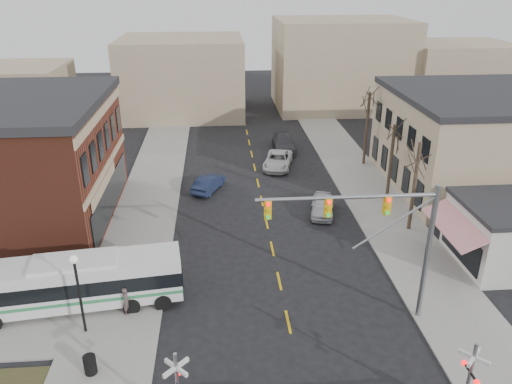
% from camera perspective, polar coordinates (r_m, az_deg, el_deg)
% --- Properties ---
extents(ground, '(160.00, 160.00, 0.00)m').
position_cam_1_polar(ground, '(26.95, 4.30, -17.21)').
color(ground, black).
rests_on(ground, ground).
extents(sidewalk_west, '(5.00, 60.00, 0.12)m').
position_cam_1_polar(sidewalk_west, '(44.17, -11.94, -0.28)').
color(sidewalk_west, gray).
rests_on(sidewalk_west, ground).
extents(sidewalk_east, '(5.00, 60.00, 0.12)m').
position_cam_1_polar(sidewalk_east, '(45.67, 12.40, 0.49)').
color(sidewalk_east, gray).
rests_on(sidewalk_east, ground).
extents(tan_building, '(20.30, 15.30, 8.50)m').
position_cam_1_polar(tan_building, '(49.38, 26.93, 5.39)').
color(tan_building, tan).
rests_on(tan_building, ground).
extents(tree_east_a, '(0.28, 0.28, 6.75)m').
position_cam_1_polar(tree_east_a, '(37.77, 17.63, 0.56)').
color(tree_east_a, '#382B21').
rests_on(tree_east_a, sidewalk_east).
extents(tree_east_b, '(0.28, 0.28, 6.30)m').
position_cam_1_polar(tree_east_b, '(43.16, 15.15, 3.42)').
color(tree_east_b, '#382B21').
rests_on(tree_east_b, sidewalk_east).
extents(tree_east_c, '(0.28, 0.28, 7.20)m').
position_cam_1_polar(tree_east_c, '(50.29, 12.52, 7.08)').
color(tree_east_c, '#382B21').
rests_on(tree_east_c, sidewalk_east).
extents(transit_bus, '(11.84, 3.95, 2.99)m').
position_cam_1_polar(transit_bus, '(30.25, -19.74, -9.64)').
color(transit_bus, silver).
rests_on(transit_bus, ground).
extents(traffic_signal_mast, '(9.28, 0.30, 8.00)m').
position_cam_1_polar(traffic_signal_mast, '(26.32, 14.25, -4.03)').
color(traffic_signal_mast, gray).
rests_on(traffic_signal_mast, ground).
extents(rr_crossing_east, '(5.60, 1.36, 4.00)m').
position_cam_1_polar(rr_crossing_east, '(23.81, 22.13, -19.56)').
color(rr_crossing_east, gray).
rests_on(rr_crossing_east, ground).
extents(street_lamp, '(0.44, 0.44, 4.66)m').
position_cam_1_polar(street_lamp, '(27.24, -19.79, -9.31)').
color(street_lamp, black).
rests_on(street_lamp, sidewalk_west).
extents(trash_bin, '(0.60, 0.60, 0.97)m').
position_cam_1_polar(trash_bin, '(26.24, -18.43, -18.21)').
color(trash_bin, black).
rests_on(trash_bin, sidewalk_west).
extents(car_a, '(2.66, 4.58, 1.47)m').
position_cam_1_polar(car_a, '(39.98, 7.60, -1.52)').
color(car_a, '#B0B1B5').
rests_on(car_a, ground).
extents(car_b, '(3.11, 4.53, 1.41)m').
position_cam_1_polar(car_b, '(44.11, -5.44, 1.03)').
color(car_b, '#171F39').
rests_on(car_b, ground).
extents(car_c, '(3.72, 5.79, 1.49)m').
position_cam_1_polar(car_c, '(49.28, 2.52, 3.63)').
color(car_c, silver).
rests_on(car_c, ground).
extents(car_d, '(2.23, 5.45, 1.58)m').
position_cam_1_polar(car_d, '(54.29, 3.20, 5.59)').
color(car_d, '#3D3C41').
rests_on(car_d, ground).
extents(pedestrian_near, '(0.51, 0.67, 1.67)m').
position_cam_1_polar(pedestrian_near, '(29.23, -14.59, -11.96)').
color(pedestrian_near, '#514241').
rests_on(pedestrian_near, sidewalk_west).
extents(pedestrian_far, '(0.99, 0.95, 1.62)m').
position_cam_1_polar(pedestrian_far, '(32.59, -17.52, -8.36)').
color(pedestrian_far, '#2E2C4D').
rests_on(pedestrian_far, sidewalk_west).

